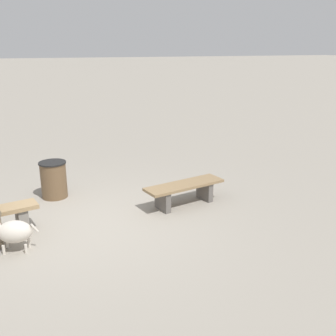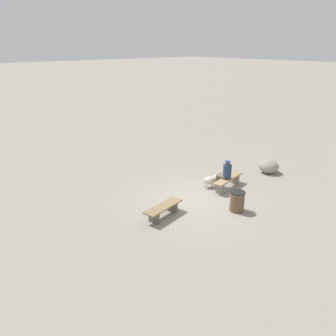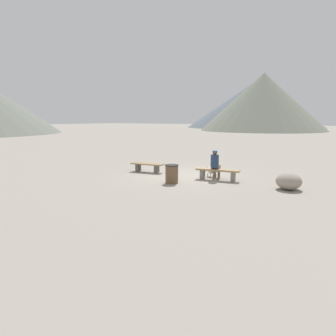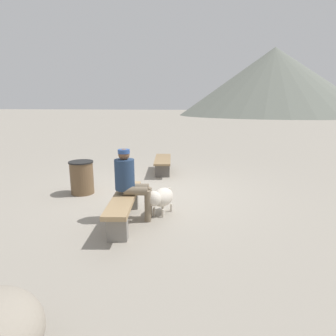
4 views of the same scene
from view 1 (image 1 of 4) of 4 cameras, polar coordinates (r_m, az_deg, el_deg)
name	(u,v)px [view 1 (image 1 of 4)]	position (r m, az deg, el deg)	size (l,w,h in m)	color
ground	(91,226)	(6.94, -11.13, -8.37)	(210.00, 210.00, 0.06)	gray
bench_left	(184,190)	(7.53, 2.42, -3.22)	(1.66, 0.74, 0.43)	#605B56
dog	(9,231)	(6.31, -22.20, -8.54)	(0.78, 0.47, 0.52)	beige
trash_bin	(54,180)	(8.21, -16.36, -1.63)	(0.54, 0.54, 0.74)	brown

